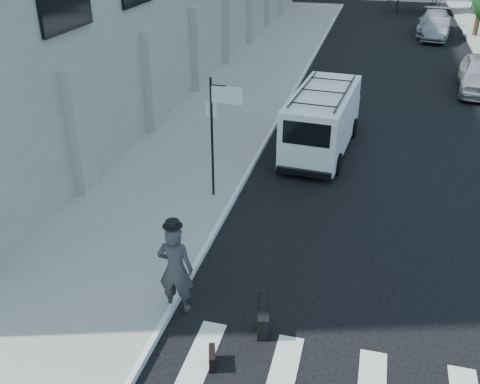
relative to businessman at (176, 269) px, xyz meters
The scene contains 9 objects.
ground 2.73m from the businessman, 41.12° to the left, with size 120.00×120.00×0.00m, color black.
sidewalk_left 17.84m from the businessman, 97.58° to the left, with size 4.50×48.00×0.15m, color gray.
sign_pole 5.14m from the businessman, 95.46° to the left, with size 1.03×0.07×3.50m.
businessman is the anchor object (origin of this frame).
briefcase 1.98m from the businessman, 48.68° to the right, with size 0.12×0.44×0.34m, color black.
suitcase 2.10m from the businessman, 10.01° to the right, with size 0.29×0.40×0.99m.
cargo_van 9.60m from the businessman, 78.62° to the left, with size 2.32×5.73×2.13m.
parked_car_b 30.05m from the businessman, 76.72° to the left, with size 1.48×4.25×1.40m, color slate.
parked_car_c 32.00m from the businessman, 77.55° to the left, with size 2.06×5.08×1.47m, color #A7A9AF.
Camera 1 is at (1.62, -9.96, 7.56)m, focal length 40.00 mm.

